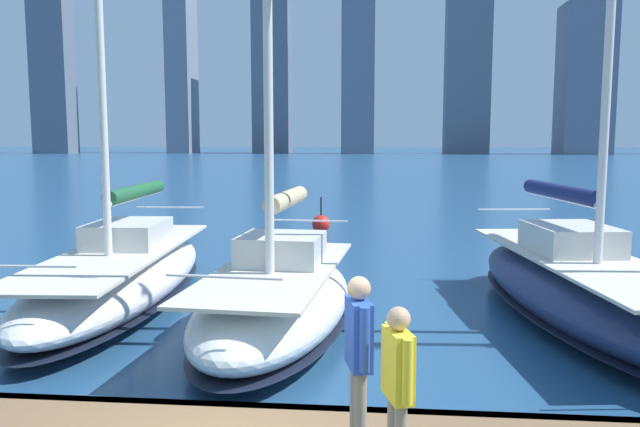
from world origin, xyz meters
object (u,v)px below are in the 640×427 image
object	(u,v)px
sailboat_navy	(579,286)
person_yellow_shirt	(398,376)
person_blue_shirt	(359,345)
channel_buoy	(321,224)
sailboat_forest	(122,272)
sailboat_tan	(277,298)

from	to	relation	value
sailboat_navy	person_yellow_shirt	world-z (taller)	sailboat_navy
person_blue_shirt	person_yellow_shirt	xyz separation A→B (m)	(-0.36, 0.56, -0.08)
person_blue_shirt	channel_buoy	size ratio (longest dim) A/B	1.22
person_blue_shirt	person_yellow_shirt	size ratio (longest dim) A/B	1.09
person_blue_shirt	channel_buoy	world-z (taller)	person_blue_shirt
person_yellow_shirt	sailboat_navy	bearing A→B (deg)	-118.08
person_yellow_shirt	channel_buoy	xyz separation A→B (m)	(2.34, -18.61, -1.19)
sailboat_forest	person_yellow_shirt	size ratio (longest dim) A/B	8.27
channel_buoy	person_yellow_shirt	bearing A→B (deg)	97.16
sailboat_navy	person_blue_shirt	size ratio (longest dim) A/B	6.81
sailboat_navy	channel_buoy	bearing A→B (deg)	-62.03
person_blue_shirt	sailboat_forest	bearing A→B (deg)	-52.83
sailboat_forest	person_yellow_shirt	world-z (taller)	sailboat_forest
sailboat_forest	channel_buoy	world-z (taller)	sailboat_forest
sailboat_forest	person_blue_shirt	xyz separation A→B (m)	(-5.40, 7.12, 0.91)
sailboat_tan	sailboat_forest	bearing A→B (deg)	-27.53
sailboat_tan	channel_buoy	distance (m)	12.90
sailboat_navy	sailboat_forest	bearing A→B (deg)	-3.56
sailboat_navy	channel_buoy	size ratio (longest dim) A/B	8.30
sailboat_forest	channel_buoy	xyz separation A→B (m)	(-3.42, -10.93, -0.36)
sailboat_tan	channel_buoy	bearing A→B (deg)	-88.45
sailboat_navy	sailboat_tan	bearing A→B (deg)	13.35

